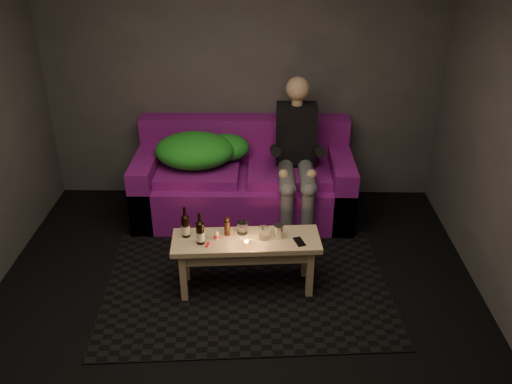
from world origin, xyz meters
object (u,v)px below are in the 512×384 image
person (297,153)px  coffee_table (246,248)px  sofa (244,182)px  beer_bottle_a (186,226)px  beer_bottle_b (200,232)px  steel_cup (278,231)px

person → coffee_table: size_ratio=1.19×
sofa → coffee_table: sofa is taller
coffee_table → beer_bottle_a: beer_bottle_a is taller
beer_bottle_b → person: bearing=55.6°
beer_bottle_a → beer_bottle_b: 0.16m
steel_cup → person: bearing=79.9°
sofa → beer_bottle_a: bearing=-108.5°
sofa → beer_bottle_b: bearing=-102.3°
beer_bottle_b → sofa: bearing=77.7°
beer_bottle_a → steel_cup: size_ratio=2.36×
person → coffee_table: bearing=-112.0°
beer_bottle_b → beer_bottle_a: bearing=142.6°
coffee_table → beer_bottle_a: (-0.48, 0.03, 0.18)m
beer_bottle_b → coffee_table: bearing=10.2°
coffee_table → sofa: bearing=92.8°
person → beer_bottle_a: 1.42m
coffee_table → person: bearing=68.0°
person → coffee_table: 1.24m
person → beer_bottle_b: person is taller
sofa → person: size_ratio=1.50×
sofa → coffee_table: (0.06, -1.27, 0.06)m
sofa → coffee_table: size_ratio=1.78×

